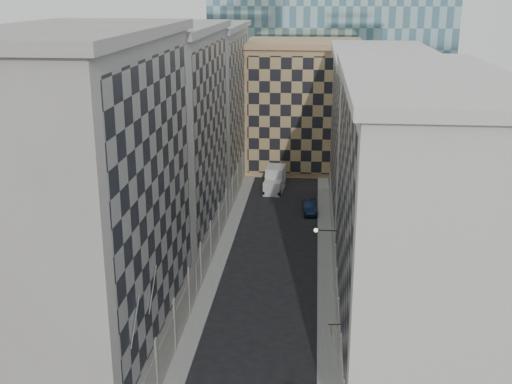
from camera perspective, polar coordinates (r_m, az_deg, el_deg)
The scene contains 13 objects.
sidewalk_west at distance 63.57m, azimuth -3.39°, elevation -6.36°, with size 1.50×100.00×0.15m, color gray.
sidewalk_east at distance 62.92m, azimuth 6.17°, elevation -6.69°, with size 1.50×100.00×0.15m, color gray.
bldg_left_a at distance 43.45m, azimuth -14.82°, elevation -1.82°, with size 10.80×22.80×23.70m.
bldg_left_b at distance 63.85m, azimuth -8.18°, elevation 4.26°, with size 10.80×22.80×22.70m.
bldg_left_c at distance 85.05m, azimuth -4.77°, elevation 7.34°, with size 10.80×22.80×21.70m.
bldg_right_a at distance 45.69m, azimuth 13.85°, elevation -2.79°, with size 10.80×26.80×20.70m.
bldg_right_b at distance 71.57m, azimuth 10.87°, elevation 4.35°, with size 10.80×28.80×19.70m.
tan_block at distance 96.72m, azimuth 4.19°, elevation 7.75°, with size 16.80×14.80×18.80m.
flagpoles_left at distance 39.09m, azimuth -9.89°, elevation -9.81°, with size 0.10×6.33×2.33m.
bracket_lamp at distance 55.02m, azimuth 5.53°, elevation -3.41°, with size 1.98×0.36×0.36m.
box_truck at distance 86.06m, azimuth 1.68°, elevation 1.03°, with size 2.79×5.85×3.11m.
dark_car at distance 77.79m, azimuth 4.78°, elevation -1.32°, with size 1.55×4.45×1.47m, color #0F1C37.
shop_sign at distance 44.63m, azimuth 6.78°, elevation -12.07°, with size 0.91×0.80×0.89m.
Camera 1 is at (3.87, -27.42, 25.79)m, focal length 45.00 mm.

